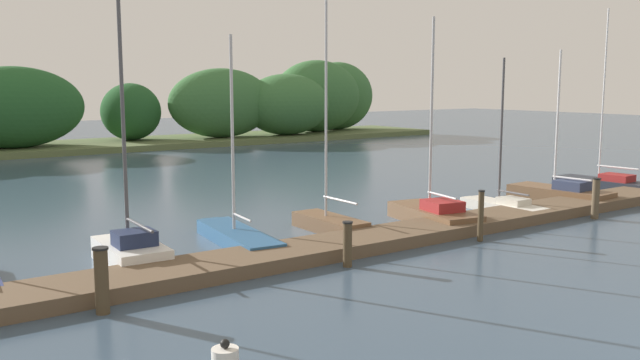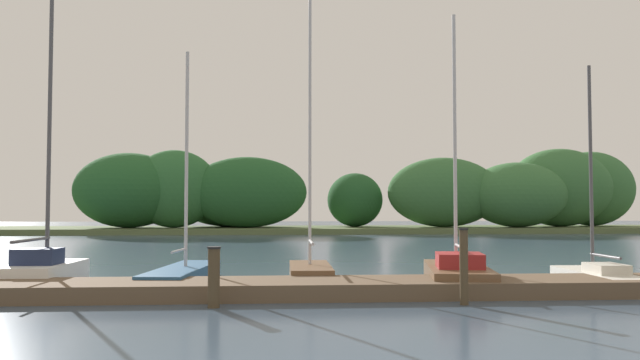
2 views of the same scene
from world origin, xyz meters
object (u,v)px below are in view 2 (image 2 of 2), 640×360
(mooring_piling_2, at_px, (214,277))
(mooring_piling_3, at_px, (464,266))
(sailboat_2, at_px, (45,268))
(sailboat_4, at_px, (310,269))
(sailboat_6, at_px, (596,274))
(sailboat_5, at_px, (457,272))
(sailboat_3, at_px, (184,273))

(mooring_piling_2, xyz_separation_m, mooring_piling_3, (4.83, -0.01, 0.17))
(sailboat_2, relative_size, sailboat_4, 1.00)
(mooring_piling_2, bearing_deg, sailboat_2, 142.44)
(sailboat_4, height_order, sailboat_6, sailboat_4)
(sailboat_5, relative_size, mooring_piling_3, 4.42)
(sailboat_5, height_order, sailboat_6, sailboat_5)
(sailboat_4, xyz_separation_m, sailboat_5, (3.44, -1.06, 0.00))
(sailboat_3, distance_m, sailboat_6, 10.06)
(sailboat_3, xyz_separation_m, sailboat_5, (6.57, -1.18, 0.08))
(sailboat_5, bearing_deg, sailboat_4, 83.01)
(sailboat_3, distance_m, sailboat_4, 3.14)
(sailboat_2, relative_size, sailboat_6, 1.46)
(sailboat_2, bearing_deg, mooring_piling_3, -108.12)
(sailboat_5, bearing_deg, sailboat_6, -79.98)
(sailboat_6, bearing_deg, sailboat_4, 83.12)
(sailboat_2, height_order, sailboat_5, sailboat_2)
(sailboat_4, bearing_deg, mooring_piling_3, -141.99)
(sailboat_2, relative_size, sailboat_5, 1.20)
(sailboat_2, distance_m, mooring_piling_3, 9.77)
(mooring_piling_3, bearing_deg, sailboat_4, 127.47)
(sailboat_3, relative_size, sailboat_5, 0.89)
(mooring_piling_3, bearing_deg, mooring_piling_2, 179.88)
(sailboat_5, bearing_deg, sailboat_2, 95.82)
(mooring_piling_3, bearing_deg, sailboat_3, 147.51)
(sailboat_4, bearing_deg, sailboat_6, -98.35)
(sailboat_3, relative_size, mooring_piling_3, 3.93)
(sailboat_4, relative_size, sailboat_6, 1.46)
(mooring_piling_3, bearing_deg, sailboat_2, 159.94)
(sailboat_2, bearing_deg, sailboat_4, -85.22)
(mooring_piling_2, bearing_deg, sailboat_4, 61.05)
(sailboat_2, xyz_separation_m, mooring_piling_2, (4.34, -3.34, 0.13))
(sailboat_5, xyz_separation_m, mooring_piling_3, (-0.63, -2.60, 0.40))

